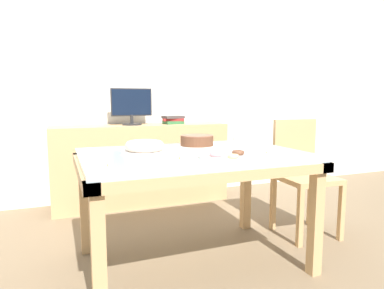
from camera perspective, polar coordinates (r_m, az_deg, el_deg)
ground_plane at (r=2.48m, az=0.08°, el=-19.02°), size 12.00×12.00×0.00m
wall_back at (r=3.92m, az=-9.66°, el=10.23°), size 8.00×0.10×2.60m
dining_table at (r=2.26m, az=0.08°, el=-3.65°), size 1.45×0.98×0.76m
chair at (r=2.98m, az=17.80°, el=-4.13°), size 0.44×0.44×0.94m
sideboard at (r=3.69m, az=-8.39°, el=-3.27°), size 1.82×0.44×0.84m
computer_monitor at (r=3.60m, az=-10.04°, el=6.22°), size 0.42×0.20×0.38m
book_stack at (r=3.73m, az=-3.16°, el=4.13°), size 0.23×0.18×0.09m
cake_chocolate_round at (r=2.48m, az=0.83°, el=0.51°), size 0.29×0.29×0.09m
cake_golden_bundt at (r=2.24m, az=-7.90°, el=-0.40°), size 0.30×0.30×0.08m
pastry_platter at (r=2.03m, az=5.92°, el=-1.92°), size 0.34×0.34×0.04m
plate_stack at (r=2.57m, az=9.04°, el=0.52°), size 0.21×0.21×0.07m
tealight_near_front at (r=1.89m, az=-2.12°, el=-2.63°), size 0.04×0.04×0.04m
tealight_centre at (r=1.74m, az=-13.91°, el=-3.75°), size 0.04×0.04×0.04m
tealight_left_edge at (r=2.14m, az=12.35°, el=-1.61°), size 0.04×0.04×0.04m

